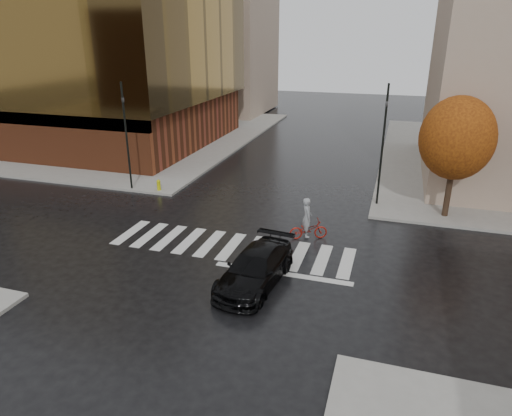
% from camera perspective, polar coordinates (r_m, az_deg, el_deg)
% --- Properties ---
extents(ground, '(120.00, 120.00, 0.00)m').
position_cam_1_polar(ground, '(21.56, -3.59, -5.38)').
color(ground, black).
rests_on(ground, ground).
extents(sidewalk_nw, '(30.00, 30.00, 0.15)m').
position_cam_1_polar(sidewalk_nw, '(48.94, -18.17, 8.97)').
color(sidewalk_nw, gray).
rests_on(sidewalk_nw, ground).
extents(crosswalk, '(12.00, 3.00, 0.01)m').
position_cam_1_polar(crosswalk, '(21.98, -3.13, -4.81)').
color(crosswalk, silver).
rests_on(crosswalk, ground).
extents(office_glass, '(27.00, 19.00, 16.00)m').
position_cam_1_polar(office_glass, '(46.22, -22.66, 18.07)').
color(office_glass, brown).
rests_on(office_glass, sidewalk_nw).
extents(building_nw_far, '(14.00, 12.00, 20.00)m').
position_cam_1_polar(building_nw_far, '(59.58, -5.71, 21.69)').
color(building_nw_far, tan).
rests_on(building_nw_far, sidewalk_nw).
extents(tree_ne_a, '(3.80, 3.80, 6.50)m').
position_cam_1_polar(tree_ne_a, '(26.03, 23.83, 7.96)').
color(tree_ne_a, black).
rests_on(tree_ne_a, sidewalk_ne).
extents(sedan, '(2.51, 5.11, 1.43)m').
position_cam_1_polar(sedan, '(18.55, -0.09, -7.55)').
color(sedan, black).
rests_on(sedan, ground).
extents(cyclist, '(1.98, 1.34, 2.13)m').
position_cam_1_polar(cyclist, '(22.62, 6.50, -2.13)').
color(cyclist, '#9B180E').
rests_on(cyclist, ground).
extents(traffic_light_nw, '(0.20, 0.19, 6.68)m').
position_cam_1_polar(traffic_light_nw, '(29.64, -15.95, 9.26)').
color(traffic_light_nw, black).
rests_on(traffic_light_nw, sidewalk_nw).
extents(traffic_light_ne, '(0.16, 0.19, 6.89)m').
position_cam_1_polar(traffic_light_ne, '(26.75, 15.62, 8.36)').
color(traffic_light_ne, black).
rests_on(traffic_light_ne, sidewalk_ne).
extents(fire_hydrant, '(0.25, 0.25, 0.70)m').
position_cam_1_polar(fire_hydrant, '(29.70, -12.07, 2.91)').
color(fire_hydrant, '#BDC00B').
rests_on(fire_hydrant, sidewalk_nw).
extents(manhole, '(0.75, 0.75, 0.01)m').
position_cam_1_polar(manhole, '(19.48, -1.89, -8.44)').
color(manhole, '#4E2D1B').
rests_on(manhole, ground).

